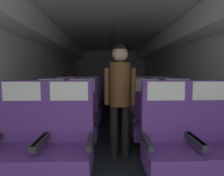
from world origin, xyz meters
TOP-DOWN VIEW (x-y plane):
  - ground at (0.00, 3.98)m, footprint 3.35×8.35m
  - fuselage_shell at (0.00, 4.22)m, footprint 3.23×8.00m
  - seat_a_left_window at (-1.01, 1.59)m, footprint 0.53×0.52m
  - seat_a_left_aisle at (-0.51, 1.59)m, footprint 0.53×0.52m
  - seat_a_right_aisle at (1.00, 1.59)m, footprint 0.53×0.52m
  - seat_a_right_window at (0.51, 1.57)m, footprint 0.53×0.52m
  - seat_b_left_window at (-1.00, 2.54)m, footprint 0.53×0.52m
  - seat_b_left_aisle at (-0.51, 2.55)m, footprint 0.53×0.52m
  - seat_b_right_aisle at (1.00, 2.53)m, footprint 0.53×0.52m
  - seat_b_right_window at (0.51, 2.55)m, footprint 0.53×0.52m
  - seat_c_left_window at (-1.00, 3.51)m, footprint 0.53×0.52m
  - seat_c_left_aisle at (-0.51, 3.51)m, footprint 0.53×0.52m
  - seat_c_right_aisle at (1.00, 3.51)m, footprint 0.53×0.52m
  - seat_c_right_window at (0.51, 3.51)m, footprint 0.53×0.52m
  - seat_d_left_window at (-1.01, 4.47)m, footprint 0.53×0.52m
  - seat_d_left_aisle at (-0.50, 4.46)m, footprint 0.53×0.52m
  - seat_d_right_aisle at (1.01, 4.46)m, footprint 0.53×0.52m
  - seat_d_right_window at (0.52, 4.48)m, footprint 0.53×0.52m
  - seat_e_left_window at (-1.01, 5.43)m, footprint 0.53×0.52m
  - seat_e_left_aisle at (-0.51, 5.43)m, footprint 0.53×0.52m
  - seat_e_right_aisle at (1.01, 5.43)m, footprint 0.53×0.52m
  - seat_e_right_window at (0.50, 5.41)m, footprint 0.53×0.52m
  - flight_attendant at (0.06, 2.22)m, footprint 0.43×0.28m

SIDE VIEW (x-z plane):
  - ground at x=0.00m, z-range -0.02..0.00m
  - seat_a_left_window at x=-1.01m, z-range -0.09..1.01m
  - seat_a_left_aisle at x=-0.51m, z-range -0.09..1.01m
  - seat_a_right_aisle at x=1.00m, z-range -0.09..1.01m
  - seat_a_right_window at x=0.51m, z-range -0.09..1.01m
  - seat_b_left_window at x=-1.00m, z-range -0.09..1.01m
  - seat_b_left_aisle at x=-0.51m, z-range -0.09..1.01m
  - seat_b_right_aisle at x=1.00m, z-range -0.09..1.01m
  - seat_b_right_window at x=0.51m, z-range -0.09..1.01m
  - seat_c_left_window at x=-1.00m, z-range -0.09..1.01m
  - seat_c_left_aisle at x=-0.51m, z-range -0.09..1.01m
  - seat_c_right_aisle at x=1.00m, z-range -0.09..1.01m
  - seat_c_right_window at x=0.51m, z-range -0.09..1.01m
  - seat_d_left_window at x=-1.01m, z-range -0.09..1.01m
  - seat_d_left_aisle at x=-0.50m, z-range -0.09..1.01m
  - seat_d_right_aisle at x=1.01m, z-range -0.09..1.01m
  - seat_d_right_window at x=0.52m, z-range -0.09..1.01m
  - seat_e_left_window at x=-1.01m, z-range -0.09..1.01m
  - seat_e_left_aisle at x=-0.51m, z-range -0.09..1.01m
  - seat_e_right_aisle at x=1.01m, z-range -0.09..1.01m
  - seat_e_right_window at x=0.50m, z-range -0.09..1.01m
  - flight_attendant at x=0.06m, z-range 0.18..1.75m
  - fuselage_shell at x=0.00m, z-range 0.50..2.72m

